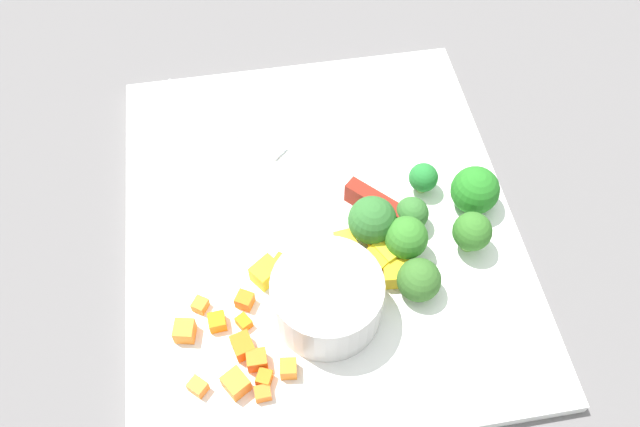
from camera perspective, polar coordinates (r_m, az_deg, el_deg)
ground_plane at (r=0.59m, az=0.00°, el=-1.20°), size 4.00×4.00×0.00m
cutting_board at (r=0.59m, az=0.00°, el=-0.88°), size 0.40×0.34×0.01m
prep_bowl at (r=0.52m, az=0.62°, el=-7.47°), size 0.09×0.09×0.05m
chef_knife at (r=0.60m, az=0.31°, el=3.37°), size 0.23×0.22×0.02m
carrot_dice_0 at (r=0.51m, az=-7.42°, el=-14.63°), size 0.02×0.02×0.02m
carrot_dice_1 at (r=0.51m, az=-4.92°, el=-14.26°), size 0.02×0.01×0.01m
carrot_dice_2 at (r=0.51m, az=-5.58°, el=-12.73°), size 0.01×0.02×0.01m
carrot_dice_3 at (r=0.51m, az=-5.07°, el=-15.50°), size 0.01×0.01×0.01m
carrot_dice_4 at (r=0.52m, az=-6.82°, el=-11.52°), size 0.02×0.02×0.01m
carrot_dice_5 at (r=0.54m, az=-6.64°, el=-7.61°), size 0.02×0.02×0.01m
carrot_dice_6 at (r=0.51m, az=-2.80°, el=-13.50°), size 0.01×0.01×0.01m
carrot_dice_7 at (r=0.53m, az=-11.84°, el=-10.10°), size 0.02×0.02×0.02m
carrot_dice_8 at (r=0.53m, az=-9.04°, el=-9.41°), size 0.01×0.01×0.01m
carrot_dice_9 at (r=0.51m, az=-10.71°, el=-14.77°), size 0.02×0.02×0.01m
carrot_dice_10 at (r=0.53m, az=-6.72°, el=-9.50°), size 0.02×0.01×0.01m
carrot_dice_11 at (r=0.54m, az=-10.51°, el=-7.93°), size 0.02×0.02×0.01m
pepper_dice_0 at (r=0.56m, az=5.54°, el=-2.32°), size 0.03×0.03×0.02m
pepper_dice_1 at (r=0.55m, az=6.05°, el=-3.49°), size 0.03×0.03×0.02m
pepper_dice_2 at (r=0.55m, az=-3.54°, el=-4.37°), size 0.02×0.02×0.01m
pepper_dice_3 at (r=0.57m, az=5.51°, el=-0.97°), size 0.02×0.02×0.02m
pepper_dice_4 at (r=0.56m, az=2.30°, el=-2.80°), size 0.02×0.02×0.02m
pepper_dice_5 at (r=0.54m, az=-4.80°, el=-5.21°), size 0.03×0.03×0.02m
pepper_dice_6 at (r=0.55m, az=4.93°, el=-4.28°), size 0.03×0.03×0.02m
pepper_dice_7 at (r=0.55m, az=6.76°, el=-5.33°), size 0.02×0.02×0.02m
broccoli_floret_0 at (r=0.56m, az=13.25°, el=-1.59°), size 0.03×0.03×0.04m
broccoli_floret_1 at (r=0.54m, az=8.70°, el=-5.82°), size 0.04×0.04×0.04m
broccoli_floret_2 at (r=0.55m, az=7.60°, el=-2.17°), size 0.04×0.04×0.04m
broccoli_floret_3 at (r=0.59m, az=9.09°, el=3.12°), size 0.03×0.03×0.03m
broccoli_floret_4 at (r=0.57m, az=8.07°, el=-0.03°), size 0.03×0.03×0.03m
broccoli_floret_5 at (r=0.59m, az=13.50°, el=1.98°), size 0.04×0.04×0.04m
broccoli_floret_6 at (r=0.55m, az=4.62°, el=-0.64°), size 0.04×0.04×0.05m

